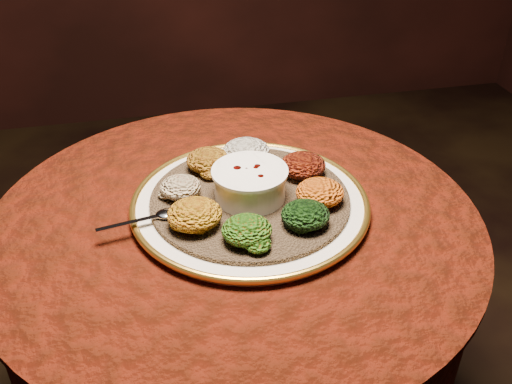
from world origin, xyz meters
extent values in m
cylinder|color=black|center=(0.00, 0.00, 0.34)|extent=(0.12, 0.12, 0.68)
cylinder|color=black|center=(0.00, 0.00, 0.70)|extent=(0.80, 0.80, 0.04)
cylinder|color=#3E0E05|center=(0.00, 0.00, 0.56)|extent=(0.93, 0.93, 0.34)
cylinder|color=#3E0E05|center=(0.00, 0.00, 0.73)|extent=(0.96, 0.96, 0.01)
cylinder|color=white|center=(0.03, 0.01, 0.74)|extent=(0.58, 0.58, 0.02)
torus|color=gold|center=(0.03, 0.01, 0.75)|extent=(0.47, 0.47, 0.01)
cylinder|color=brown|center=(0.03, 0.01, 0.76)|extent=(0.45, 0.45, 0.01)
cylinder|color=white|center=(0.03, 0.01, 0.79)|extent=(0.14, 0.14, 0.06)
cylinder|color=white|center=(0.03, 0.01, 0.82)|extent=(0.15, 0.15, 0.01)
cylinder|color=#580404|center=(0.03, 0.01, 0.81)|extent=(0.12, 0.12, 0.01)
ellipsoid|color=silver|center=(-0.13, -0.02, 0.77)|extent=(0.05, 0.03, 0.01)
cube|color=silver|center=(-0.20, -0.03, 0.77)|extent=(0.13, 0.03, 0.00)
ellipsoid|color=silver|center=(0.05, 0.15, 0.79)|extent=(0.10, 0.10, 0.05)
ellipsoid|color=black|center=(0.16, 0.07, 0.78)|extent=(0.09, 0.09, 0.05)
ellipsoid|color=#C97610|center=(0.16, -0.03, 0.78)|extent=(0.09, 0.09, 0.04)
ellipsoid|color=black|center=(0.11, -0.10, 0.78)|extent=(0.09, 0.08, 0.04)
ellipsoid|color=#973409|center=(0.00, -0.12, 0.78)|extent=(0.09, 0.08, 0.04)
ellipsoid|color=#AE7A0F|center=(-0.08, -0.06, 0.79)|extent=(0.10, 0.10, 0.05)
ellipsoid|color=maroon|center=(-0.10, 0.05, 0.78)|extent=(0.08, 0.08, 0.04)
ellipsoid|color=#8D5F11|center=(-0.03, 0.13, 0.78)|extent=(0.09, 0.09, 0.04)
camera|label=1|loc=(-0.15, -0.89, 1.39)|focal=40.00mm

